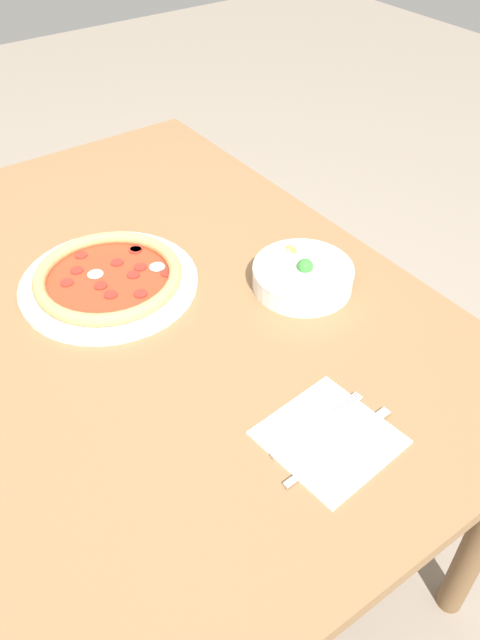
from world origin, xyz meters
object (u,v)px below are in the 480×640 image
Objects in this scene: pizza at (109,279)px; knife at (335,449)px; bowl at (303,274)px; fork at (317,425)px.

pizza reaches higher than knife.
bowl reaches higher than fork.
bowl is 0.90× the size of knife.
pizza is 0.57m from knife.
bowl is (0.22, 0.31, 0.01)m from pizza.
fork is at bearing 11.26° from pizza.
fork is (0.51, 0.10, -0.01)m from pizza.
pizza is 1.84× the size of fork.
knife is at bearing 9.52° from pizza.
fork is (0.29, -0.21, -0.02)m from bowl.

